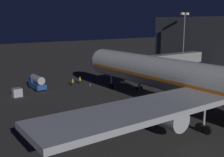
# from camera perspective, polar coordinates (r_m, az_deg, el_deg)

# --- Properties ---
(ground_plane) EXTENTS (320.00, 320.00, 0.00)m
(ground_plane) POSITION_cam_1_polar(r_m,az_deg,el_deg) (49.68, 10.97, -5.84)
(ground_plane) COLOR #383533
(airliner_at_gate) EXTENTS (55.19, 65.19, 18.60)m
(airliner_at_gate) POSITION_cam_1_polar(r_m,az_deg,el_deg) (42.43, 20.67, -1.39)
(airliner_at_gate) COLOR silver
(airliner_at_gate) RESTS_ON ground_plane
(jet_bridge) EXTENTS (22.38, 3.40, 7.40)m
(jet_bridge) POSITION_cam_1_polar(r_m,az_deg,el_deg) (65.59, 10.31, 3.68)
(jet_bridge) COLOR #9E9E99
(jet_bridge) RESTS_ON ground_plane
(apron_floodlight_mast) EXTENTS (2.90, 0.50, 17.09)m
(apron_floodlight_mast) POSITION_cam_1_polar(r_m,az_deg,el_deg) (78.81, 14.51, 7.82)
(apron_floodlight_mast) COLOR #59595E
(apron_floodlight_mast) RESTS_ON ground_plane
(fuel_tanker) EXTENTS (2.46, 5.68, 3.15)m
(fuel_tanker) POSITION_cam_1_polar(r_m,az_deg,el_deg) (63.46, -15.20, -0.67)
(fuel_tanker) COLOR #234C9E
(fuel_tanker) RESTS_ON ground_plane
(baggage_container_near_belt) EXTENTS (1.77, 1.73, 1.69)m
(baggage_container_near_belt) POSITION_cam_1_polar(r_m,az_deg,el_deg) (58.55, -18.98, -2.73)
(baggage_container_near_belt) COLOR #B7BABF
(baggage_container_near_belt) RESTS_ON ground_plane
(ground_crew_by_belt_loader) EXTENTS (0.40, 0.40, 1.87)m
(ground_crew_by_belt_loader) POSITION_cam_1_polar(r_m,az_deg,el_deg) (66.45, -6.61, -0.33)
(ground_crew_by_belt_loader) COLOR black
(ground_crew_by_belt_loader) RESTS_ON ground_plane
(ground_crew_walking_aft) EXTENTS (0.40, 0.40, 1.71)m
(ground_crew_walking_aft) POSITION_cam_1_polar(r_m,az_deg,el_deg) (64.94, -8.09, -0.74)
(ground_crew_walking_aft) COLOR black
(ground_crew_walking_aft) RESTS_ON ground_plane
(traffic_cone_nose_port) EXTENTS (0.36, 0.36, 0.55)m
(traffic_cone_nose_port) POSITION_cam_1_polar(r_m,az_deg,el_deg) (67.29, -1.33, -0.76)
(traffic_cone_nose_port) COLOR orange
(traffic_cone_nose_port) RESTS_ON ground_plane
(traffic_cone_nose_starboard) EXTENTS (0.36, 0.36, 0.55)m
(traffic_cone_nose_starboard) POSITION_cam_1_polar(r_m,az_deg,el_deg) (64.99, -4.54, -1.25)
(traffic_cone_nose_starboard) COLOR orange
(traffic_cone_nose_starboard) RESTS_ON ground_plane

